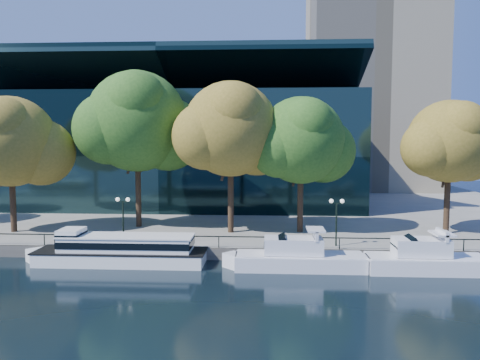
# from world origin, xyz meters

# --- Properties ---
(ground) EXTENTS (160.00, 160.00, 0.00)m
(ground) POSITION_xyz_m (0.00, 0.00, 0.00)
(ground) COLOR black
(ground) RESTS_ON ground
(promenade) EXTENTS (90.00, 67.08, 1.00)m
(promenade) POSITION_xyz_m (0.00, 36.38, 0.50)
(promenade) COLOR slate
(promenade) RESTS_ON ground
(railing) EXTENTS (88.20, 0.08, 0.99)m
(railing) POSITION_xyz_m (0.00, 3.25, 1.94)
(railing) COLOR black
(railing) RESTS_ON promenade
(convention_building) EXTENTS (50.00, 24.57, 21.43)m
(convention_building) POSITION_xyz_m (-4.00, 31.79, 8.51)
(convention_building) COLOR black
(convention_building) RESTS_ON ground
(office_tower) EXTENTS (22.50, 22.50, 65.90)m
(office_tower) POSITION_xyz_m (28.00, 55.00, 33.02)
(office_tower) COLOR gray
(office_tower) RESTS_ON ground
(tour_boat) EXTENTS (14.99, 3.34, 2.84)m
(tour_boat) POSITION_xyz_m (-3.10, 1.37, 1.21)
(tour_boat) COLOR white
(tour_boat) RESTS_ON ground
(cruiser_near) EXTENTS (11.05, 2.85, 3.20)m
(cruiser_near) POSITION_xyz_m (11.13, 0.71, 0.99)
(cruiser_near) COLOR white
(cruiser_near) RESTS_ON ground
(cruiser_far) EXTENTS (10.06, 2.79, 3.29)m
(cruiser_far) POSITION_xyz_m (20.69, 0.40, 1.04)
(cruiser_far) COLOR white
(cruiser_far) RESTS_ON ground
(tree_1) EXTENTS (10.95, 8.98, 13.22)m
(tree_1) POSITION_xyz_m (-15.63, 8.84, 9.65)
(tree_1) COLOR black
(tree_1) RESTS_ON promenade
(tree_2) EXTENTS (12.88, 10.56, 16.03)m
(tree_2) POSITION_xyz_m (-4.09, 12.24, 11.65)
(tree_2) COLOR black
(tree_2) RESTS_ON promenade
(tree_3) EXTENTS (11.43, 9.38, 14.60)m
(tree_3) POSITION_xyz_m (5.68, 9.76, 10.83)
(tree_3) COLOR black
(tree_3) RESTS_ON promenade
(tree_4) EXTENTS (10.54, 8.64, 13.17)m
(tree_4) POSITION_xyz_m (12.44, 10.40, 9.77)
(tree_4) COLOR black
(tree_4) RESTS_ON promenade
(tree_5) EXTENTS (9.82, 8.06, 12.78)m
(tree_5) POSITION_xyz_m (26.46, 10.46, 9.68)
(tree_5) COLOR black
(tree_5) RESTS_ON promenade
(lamp_1) EXTENTS (1.26, 0.36, 4.03)m
(lamp_1) POSITION_xyz_m (-3.50, 4.50, 3.98)
(lamp_1) COLOR black
(lamp_1) RESTS_ON promenade
(lamp_2) EXTENTS (1.26, 0.36, 4.03)m
(lamp_2) POSITION_xyz_m (14.90, 4.50, 3.98)
(lamp_2) COLOR black
(lamp_2) RESTS_ON promenade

